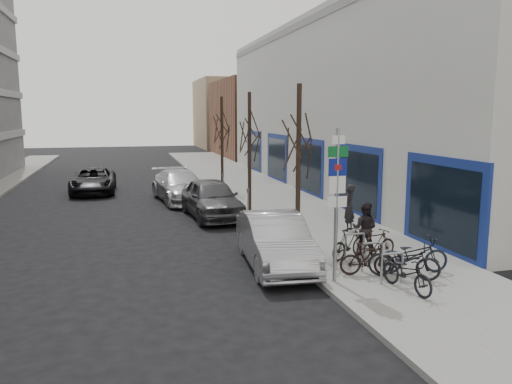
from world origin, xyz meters
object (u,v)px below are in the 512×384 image
bike_rack (372,253)px  parked_car_back (180,186)px  meter_front (290,229)px  meter_mid (248,200)px  lane_car (93,180)px  pedestrian_far (365,228)px  parked_car_mid (212,198)px  tree_mid (250,124)px  bike_mid_curb (414,252)px  tree_near (299,128)px  highway_sign_pole (337,196)px  bike_mid_inner (349,243)px  bike_near_left (407,270)px  parked_car_front (275,241)px  bike_far_inner (376,244)px  meter_back (223,183)px  bike_far_curb (404,257)px  pedestrian_near (349,208)px  tree_far (222,121)px  bike_near_right (368,259)px

bike_rack → parked_car_back: parked_car_back is taller
meter_front → meter_mid: same height
lane_car → pedestrian_far: bearing=-60.0°
meter_mid → parked_car_mid: size_ratio=0.25×
parked_car_mid → pedestrian_far: size_ratio=2.98×
tree_mid → bike_mid_curb: 10.67m
tree_near → parked_car_back: 11.53m
highway_sign_pole → bike_mid_inner: 2.90m
meter_front → bike_mid_inner: bearing=-36.9°
bike_near_left → parked_car_front: bearing=116.7°
bike_rack → bike_far_inner: 1.16m
highway_sign_pole → parked_car_back: (-2.50, 14.22, -1.66)m
bike_mid_curb → lane_car: (-9.45, 18.14, -0.02)m
meter_front → meter_back: bearing=90.0°
tree_mid → bike_near_left: bearing=-83.5°
highway_sign_pole → tree_mid: (0.20, 10.01, 1.65)m
meter_mid → bike_rack: bearing=-78.2°
parked_car_front → bike_far_curb: bearing=-35.1°
bike_rack → parked_car_front: (-2.40, 1.54, 0.13)m
meter_front → pedestrian_near: (3.11, 2.25, 0.12)m
meter_front → meter_back: 11.00m
tree_near → tree_far: (0.00, 13.00, 0.00)m
tree_far → meter_mid: size_ratio=4.33×
bike_far_inner → parked_car_mid: size_ratio=0.31×
tree_near → parked_car_back: bearing=104.1°
bike_mid_inner → lane_car: bearing=0.6°
tree_mid → bike_mid_inner: bearing=-82.4°
highway_sign_pole → meter_mid: highway_sign_pole is taller
bike_far_inner → meter_front: bearing=43.4°
bike_mid_curb → pedestrian_far: pedestrian_far is taller
bike_rack → pedestrian_near: pedestrian_near is taller
tree_near → bike_near_right: 4.85m
bike_mid_curb → parked_car_front: size_ratio=0.41×
bike_mid_inner → bike_far_curb: size_ratio=0.84×
bike_near_left → pedestrian_near: 6.51m
meter_front → bike_far_curb: meter_front is taller
meter_back → bike_far_curb: meter_back is taller
bike_near_right → lane_car: bearing=38.8°
meter_back → bike_mid_curb: meter_back is taller
bike_far_inner → parked_car_front: (-3.04, 0.57, 0.17)m
meter_front → bike_near_left: meter_front is taller
bike_far_curb → parked_car_mid: parked_car_mid is taller
parked_car_back → parked_car_front: bearing=-90.4°
meter_mid → bike_near_right: meter_mid is taller
parked_car_front → tree_mid: bearing=85.5°
pedestrian_near → pedestrian_far: pedestrian_near is taller
bike_near_left → pedestrian_far: size_ratio=1.04×
meter_front → bike_near_left: (1.72, -4.11, -0.23)m
bike_far_curb → lane_car: (-8.94, 18.49, -0.01)m
bike_far_inner → parked_car_front: 3.09m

